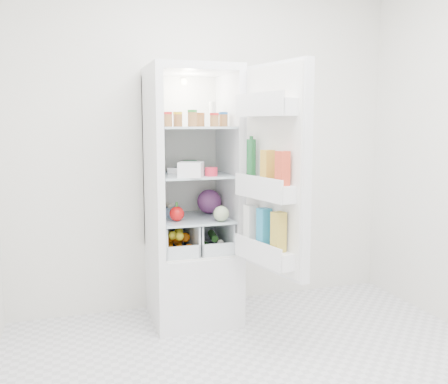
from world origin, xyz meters
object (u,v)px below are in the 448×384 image
object	(u,v)px
refrigerator	(191,227)
mushroom_bowl	(167,212)
fridge_door	(273,175)
red_cabbage	(209,201)

from	to	relation	value
refrigerator	mushroom_bowl	bearing A→B (deg)	167.15
refrigerator	fridge_door	xyz separation A→B (m)	(0.37, -0.63, 0.43)
refrigerator	fridge_door	world-z (taller)	refrigerator
refrigerator	mushroom_bowl	size ratio (longest dim) A/B	12.65
mushroom_bowl	fridge_door	bearing A→B (deg)	-51.59
refrigerator	mushroom_bowl	world-z (taller)	refrigerator
refrigerator	red_cabbage	xyz separation A→B (m)	(0.15, 0.06, 0.17)
fridge_door	mushroom_bowl	bearing A→B (deg)	26.08
refrigerator	fridge_door	distance (m)	0.84
refrigerator	red_cabbage	size ratio (longest dim) A/B	10.14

